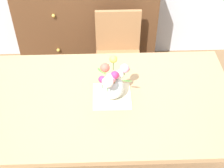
% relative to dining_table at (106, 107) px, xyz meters
% --- Properties ---
extents(ground_plane, '(12.00, 12.00, 0.00)m').
position_rel_dining_table_xyz_m(ground_plane, '(0.00, 0.00, -0.68)').
color(ground_plane, brown).
extents(dining_table, '(1.81, 1.03, 0.77)m').
position_rel_dining_table_xyz_m(dining_table, '(0.00, 0.00, 0.00)').
color(dining_table, tan).
rests_on(dining_table, ground_plane).
extents(chair_far, '(0.42, 0.42, 0.90)m').
position_rel_dining_table_xyz_m(chair_far, '(0.13, 0.85, -0.17)').
color(chair_far, '#9E7047').
rests_on(chair_far, ground_plane).
extents(dresser, '(1.40, 0.47, 1.00)m').
position_rel_dining_table_xyz_m(dresser, '(-0.17, 1.33, -0.18)').
color(dresser, brown).
rests_on(dresser, ground_plane).
extents(placemat, '(0.26, 0.26, 0.01)m').
position_rel_dining_table_xyz_m(placemat, '(0.04, 0.02, 0.09)').
color(placemat, beige).
rests_on(placemat, dining_table).
extents(flower_vase, '(0.24, 0.28, 0.26)m').
position_rel_dining_table_xyz_m(flower_vase, '(0.04, 0.01, 0.21)').
color(flower_vase, silver).
rests_on(flower_vase, placemat).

